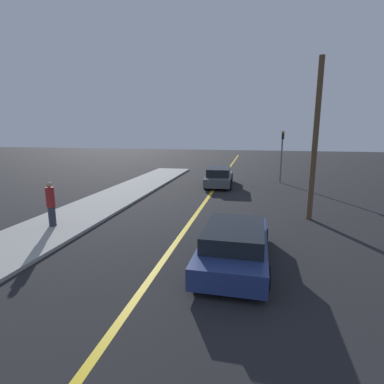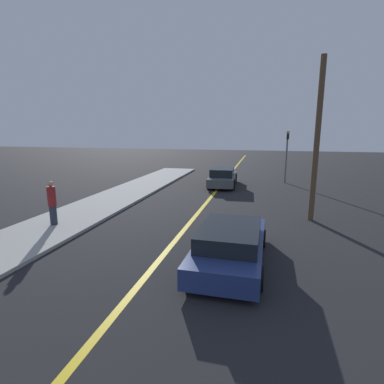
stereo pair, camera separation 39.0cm
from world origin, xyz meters
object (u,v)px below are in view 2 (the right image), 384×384
object	(u,v)px
car_near_right_lane	(230,244)
utility_pole	(317,142)
pedestrian_far_standing	(52,203)
traffic_light	(287,151)
car_ahead_center	(223,177)

from	to	relation	value
car_near_right_lane	utility_pole	bearing A→B (deg)	61.00
utility_pole	car_near_right_lane	bearing A→B (deg)	-119.76
pedestrian_far_standing	traffic_light	size ratio (longest dim) A/B	0.47
car_ahead_center	traffic_light	bearing A→B (deg)	23.95
car_near_right_lane	traffic_light	world-z (taller)	traffic_light
car_ahead_center	utility_pole	world-z (taller)	utility_pole
car_ahead_center	pedestrian_far_standing	xyz separation A→B (m)	(-5.40, -10.89, 0.39)
car_near_right_lane	car_ahead_center	xyz separation A→B (m)	(-1.98, 12.52, 0.05)
utility_pole	car_ahead_center	bearing A→B (deg)	123.95
car_near_right_lane	utility_pole	xyz separation A→B (m)	(2.96, 5.18, 2.85)
car_ahead_center	utility_pole	distance (m)	9.28
car_near_right_lane	pedestrian_far_standing	xyz separation A→B (m)	(-7.37, 1.63, 0.44)
car_ahead_center	pedestrian_far_standing	bearing A→B (deg)	-119.15
car_ahead_center	traffic_light	world-z (taller)	traffic_light
car_near_right_lane	utility_pole	distance (m)	6.61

